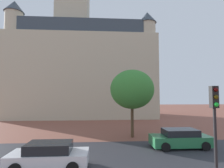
# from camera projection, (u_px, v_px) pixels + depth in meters

# --- Properties ---
(ground_plane) EXTENTS (120.00, 120.00, 0.00)m
(ground_plane) POSITION_uv_depth(u_px,v_px,m) (111.00, 146.00, 14.01)
(ground_plane) COLOR brown
(street_asphalt_strip) EXTENTS (120.00, 7.39, 0.00)m
(street_asphalt_strip) POSITION_uv_depth(u_px,v_px,m) (113.00, 157.00, 11.52)
(street_asphalt_strip) COLOR #2D2D33
(street_asphalt_strip) RESTS_ON ground_plane
(landmark_building) EXTENTS (25.93, 11.18, 33.25)m
(landmark_building) POSITION_uv_depth(u_px,v_px,m) (82.00, 65.00, 33.94)
(landmark_building) COLOR beige
(landmark_building) RESTS_ON ground_plane
(car_green) EXTENTS (4.45, 1.99, 1.40)m
(car_green) POSITION_uv_depth(u_px,v_px,m) (180.00, 139.00, 13.54)
(car_green) COLOR #287042
(car_green) RESTS_ON ground_plane
(car_white) EXTENTS (4.23, 1.94, 1.39)m
(car_white) POSITION_uv_depth(u_px,v_px,m) (49.00, 156.00, 9.70)
(car_white) COLOR silver
(car_white) RESTS_ON ground_plane
(traffic_light_pole) EXTENTS (0.28, 0.34, 4.36)m
(traffic_light_pole) POSITION_uv_depth(u_px,v_px,m) (215.00, 118.00, 7.20)
(traffic_light_pole) COLOR black
(traffic_light_pole) RESTS_ON ground_plane
(tree_curb_far) EXTENTS (4.19, 4.19, 6.43)m
(tree_curb_far) POSITION_uv_depth(u_px,v_px,m) (132.00, 89.00, 17.12)
(tree_curb_far) COLOR #4C3823
(tree_curb_far) RESTS_ON ground_plane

